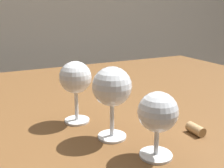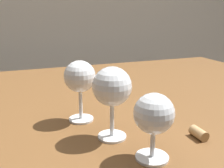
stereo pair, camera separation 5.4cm
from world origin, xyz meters
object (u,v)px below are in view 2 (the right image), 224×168
Objects in this scene: wine_glass_cabernet at (80,78)px; cork at (199,133)px; wine_glass_pinot at (154,115)px; wine_glass_port at (112,88)px.

cork is at bearing -40.47° from wine_glass_cabernet.
wine_glass_pinot is 0.81× the size of wine_glass_port.
wine_glass_cabernet reaches higher than cork.
wine_glass_port is 1.04× the size of wine_glass_cabernet.
cork is (0.13, 0.04, -0.08)m from wine_glass_pinot.
cork is at bearing -21.11° from wine_glass_port.
wine_glass_pinot is at bearing -164.06° from cork.
wine_glass_pinot is at bearing -69.04° from wine_glass_port.
wine_glass_cabernet is at bearing 139.53° from cork.
wine_glass_cabernet is (-0.08, 0.22, 0.02)m from wine_glass_pinot.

